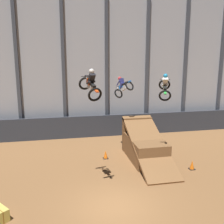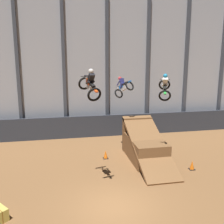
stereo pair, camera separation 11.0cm
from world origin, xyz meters
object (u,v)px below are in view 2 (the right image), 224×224
at_px(dirt_ramp, 144,146).
at_px(traffic_cone_near_ramp, 192,165).
at_px(rider_bike_right_air, 165,87).
at_px(traffic_cone_arena_edge, 106,155).
at_px(rider_bike_left_air, 90,85).
at_px(rider_bike_center_air, 123,87).

distance_m(dirt_ramp, traffic_cone_near_ramp, 3.52).
height_order(rider_bike_right_air, traffic_cone_arena_edge, rider_bike_right_air).
distance_m(rider_bike_left_air, rider_bike_center_air, 6.37).
bearing_deg(rider_bike_left_air, dirt_ramp, 25.98).
distance_m(dirt_ramp, rider_bike_left_air, 7.23).
relative_size(rider_bike_left_air, traffic_cone_near_ramp, 3.28).
bearing_deg(dirt_ramp, rider_bike_right_air, -72.46).
bearing_deg(rider_bike_center_air, rider_bike_right_air, -93.39).
xyz_separation_m(rider_bike_left_air, traffic_cone_near_ramp, (6.55, 1.06, -5.37)).
xyz_separation_m(dirt_ramp, rider_bike_left_air, (-4.15, -3.55, 4.73)).
distance_m(traffic_cone_near_ramp, traffic_cone_arena_edge, 5.85).
bearing_deg(traffic_cone_near_ramp, rider_bike_center_air, 127.80).
bearing_deg(rider_bike_left_air, traffic_cone_arena_edge, 55.02).
height_order(rider_bike_center_air, traffic_cone_arena_edge, rider_bike_center_air).
relative_size(rider_bike_right_air, traffic_cone_near_ramp, 3.26).
relative_size(dirt_ramp, rider_bike_right_air, 3.21).
height_order(dirt_ramp, rider_bike_left_air, rider_bike_left_air).
xyz_separation_m(rider_bike_left_air, rider_bike_right_air, (4.74, 1.67, -0.39)).
distance_m(dirt_ramp, traffic_cone_arena_edge, 2.78).
bearing_deg(dirt_ramp, traffic_cone_near_ramp, -46.08).
bearing_deg(rider_bike_center_air, rider_bike_left_air, -145.87).
xyz_separation_m(dirt_ramp, traffic_cone_near_ramp, (2.40, -2.49, -0.63)).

